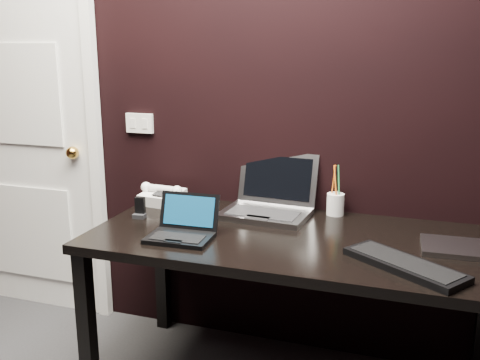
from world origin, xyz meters
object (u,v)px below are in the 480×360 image
(mobile_phone, at_px, (140,210))
(desk_phone, at_px, (162,196))
(door, at_px, (24,131))
(silver_laptop, at_px, (269,204))
(desk, at_px, (294,253))
(closed_laptop, at_px, (461,248))
(pen_cup, at_px, (335,203))
(netbook, at_px, (182,230))
(ext_keyboard, at_px, (404,264))

(mobile_phone, bearing_deg, desk_phone, 90.14)
(desk_phone, bearing_deg, door, 171.98)
(desk_phone, bearing_deg, silver_laptop, 0.95)
(desk, relative_size, silver_laptop, 4.12)
(door, xyz_separation_m, desk_phone, (0.92, -0.13, -0.26))
(closed_laptop, bearing_deg, door, 171.72)
(desk_phone, bearing_deg, pen_cup, 6.62)
(closed_laptop, xyz_separation_m, pen_cup, (-0.53, 0.30, 0.05))
(desk_phone, distance_m, mobile_phone, 0.23)
(netbook, height_order, silver_laptop, silver_laptop)
(closed_laptop, bearing_deg, mobile_phone, -178.93)
(desk, distance_m, silver_laptop, 0.34)
(mobile_phone, height_order, pen_cup, pen_cup)
(desk_phone, xyz_separation_m, pen_cup, (0.85, 0.10, 0.01))
(desk_phone, distance_m, pen_cup, 0.85)
(ext_keyboard, distance_m, pen_cup, 0.64)
(door, height_order, desk, door)
(closed_laptop, xyz_separation_m, mobile_phone, (-1.38, -0.03, 0.03))
(netbook, bearing_deg, door, 155.92)
(door, xyz_separation_m, pen_cup, (1.76, -0.03, -0.25))
(silver_laptop, xyz_separation_m, pen_cup, (0.30, 0.09, 0.00))
(desk, relative_size, pen_cup, 7.12)
(ext_keyboard, bearing_deg, pen_cup, 120.98)
(ext_keyboard, xyz_separation_m, desk_phone, (-1.18, 0.45, 0.03))
(silver_laptop, distance_m, ext_keyboard, 0.78)
(silver_laptop, xyz_separation_m, desk_phone, (-0.55, -0.01, -0.01))
(desk, distance_m, pen_cup, 0.39)
(netbook, height_order, mobile_phone, netbook)
(closed_laptop, distance_m, pen_cup, 0.62)
(desk, relative_size, mobile_phone, 17.87)
(mobile_phone, bearing_deg, netbook, -31.66)
(netbook, relative_size, desk_phone, 1.13)
(desk_phone, relative_size, pen_cup, 0.99)
(silver_laptop, bearing_deg, pen_cup, 16.68)
(silver_laptop, bearing_deg, desk_phone, -179.05)
(desk, relative_size, ext_keyboard, 3.77)
(door, relative_size, ext_keyboard, 4.74)
(desk, distance_m, netbook, 0.48)
(desk_phone, relative_size, mobile_phone, 2.49)
(ext_keyboard, xyz_separation_m, closed_laptop, (0.20, 0.25, -0.00))
(ext_keyboard, height_order, closed_laptop, ext_keyboard)
(ext_keyboard, relative_size, desk_phone, 1.90)
(netbook, distance_m, ext_keyboard, 0.88)
(door, distance_m, netbook, 1.36)
(desk_phone, bearing_deg, closed_laptop, -8.45)
(closed_laptop, bearing_deg, pen_cup, 150.39)
(netbook, bearing_deg, ext_keyboard, -2.47)
(door, distance_m, mobile_phone, 1.02)
(ext_keyboard, distance_m, desk_phone, 1.26)
(pen_cup, bearing_deg, mobile_phone, -158.74)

